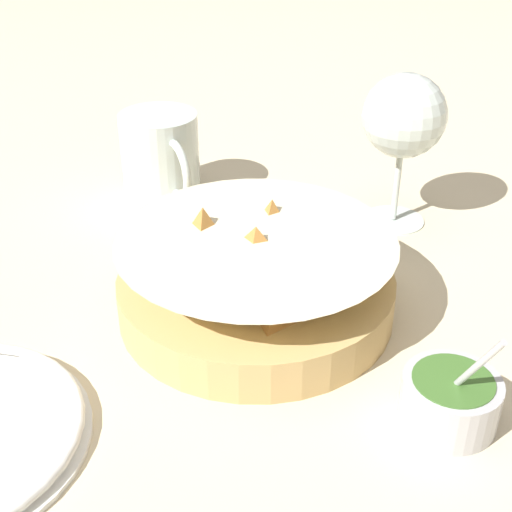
{
  "coord_description": "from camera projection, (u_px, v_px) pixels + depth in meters",
  "views": [
    {
      "loc": [
        0.44,
        -0.27,
        0.38
      ],
      "look_at": [
        -0.03,
        -0.02,
        0.06
      ],
      "focal_mm": 50.0,
      "sensor_mm": 36.0,
      "label": 1
    }
  ],
  "objects": [
    {
      "name": "ground_plane",
      "position": [
        296.0,
        322.0,
        0.64
      ],
      "size": [
        4.0,
        4.0,
        0.0
      ],
      "primitive_type": "plane",
      "color": "beige"
    },
    {
      "name": "food_basket",
      "position": [
        257.0,
        278.0,
        0.64
      ],
      "size": [
        0.25,
        0.25,
        0.09
      ],
      "color": "tan",
      "rests_on": "ground_plane"
    },
    {
      "name": "beer_mug",
      "position": [
        161.0,
        160.0,
        0.83
      ],
      "size": [
        0.13,
        0.09,
        0.1
      ],
      "color": "silver",
      "rests_on": "ground_plane"
    },
    {
      "name": "sauce_cup",
      "position": [
        450.0,
        398.0,
        0.53
      ],
      "size": [
        0.07,
        0.07,
        0.1
      ],
      "color": "#B7B7BC",
      "rests_on": "ground_plane"
    },
    {
      "name": "wine_glass",
      "position": [
        404.0,
        120.0,
        0.74
      ],
      "size": [
        0.09,
        0.09,
        0.17
      ],
      "color": "silver",
      "rests_on": "ground_plane"
    }
  ]
}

